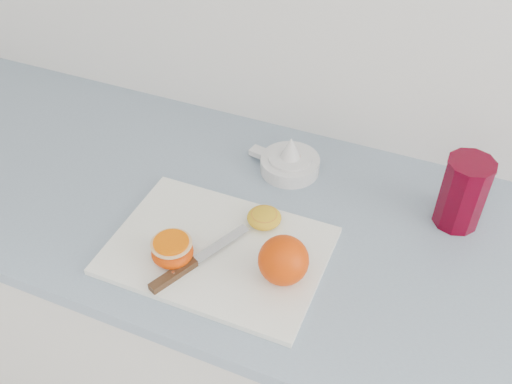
% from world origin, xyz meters
% --- Properties ---
extents(counter, '(2.33, 0.64, 0.89)m').
position_xyz_m(counter, '(-0.22, 1.70, 0.45)').
color(counter, silver).
rests_on(counter, ground).
extents(cutting_board, '(0.39, 0.28, 0.01)m').
position_xyz_m(cutting_board, '(-0.37, 1.58, 0.90)').
color(cutting_board, white).
rests_on(cutting_board, counter).
extents(whole_orange, '(0.09, 0.09, 0.09)m').
position_xyz_m(whole_orange, '(-0.24, 1.56, 0.95)').
color(whole_orange, '#E65104').
rests_on(whole_orange, cutting_board).
extents(half_orange, '(0.08, 0.08, 0.05)m').
position_xyz_m(half_orange, '(-0.43, 1.52, 0.93)').
color(half_orange, '#E65104').
rests_on(half_orange, cutting_board).
extents(squeezed_shell, '(0.07, 0.07, 0.03)m').
position_xyz_m(squeezed_shell, '(-0.32, 1.67, 0.92)').
color(squeezed_shell, gold).
rests_on(squeezed_shell, cutting_board).
extents(paring_knife, '(0.11, 0.21, 0.01)m').
position_xyz_m(paring_knife, '(-0.40, 1.50, 0.91)').
color(paring_knife, '#4E3420').
rests_on(paring_knife, cutting_board).
extents(citrus_juicer, '(0.16, 0.13, 0.09)m').
position_xyz_m(citrus_juicer, '(-0.33, 1.85, 0.91)').
color(citrus_juicer, white).
rests_on(citrus_juicer, counter).
extents(red_tumbler, '(0.09, 0.09, 0.15)m').
position_xyz_m(red_tumbler, '(0.02, 1.83, 0.96)').
color(red_tumbler, '#5A0012').
rests_on(red_tumbler, counter).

